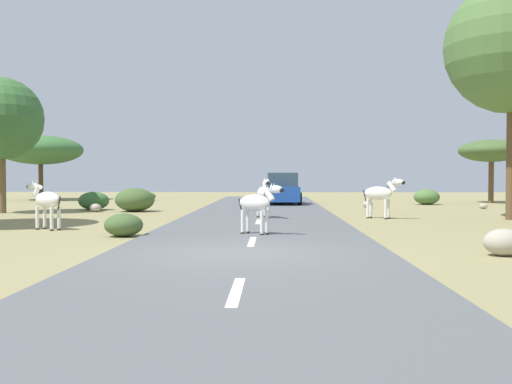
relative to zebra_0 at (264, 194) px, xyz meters
name	(u,v)px	position (x,y,z in m)	size (l,w,h in m)	color
ground_plane	(236,255)	(-0.40, -9.88, -0.95)	(90.00, 90.00, 0.00)	#8E8456
road	(249,254)	(-0.15, -9.88, -0.93)	(6.00, 64.00, 0.05)	#56595B
lane_markings	(246,260)	(-0.15, -10.88, -0.90)	(0.16, 56.00, 0.01)	silver
zebra_0	(264,194)	(0.00, 0.00, 0.00)	(0.62, 1.59, 1.51)	silver
zebra_1	(46,200)	(-6.51, -4.46, -0.06)	(1.43, 1.03, 1.50)	silver
zebra_2	(380,194)	(4.44, 0.38, -0.01)	(1.51, 1.10, 1.58)	silver
zebra_3	(257,204)	(-0.08, -6.09, -0.07)	(1.32, 0.98, 1.39)	silver
car_0	(282,190)	(0.87, 10.66, -0.10)	(2.06, 4.36, 1.74)	#1E479E
tree_1	(491,151)	(13.34, 13.13, 2.14)	(3.80, 3.80, 3.77)	brown
tree_4	(1,119)	(-11.46, 3.18, 3.15)	(3.58, 3.58, 5.91)	brown
tree_5	(41,150)	(-15.13, 16.46, 2.38)	(5.54, 5.54, 4.31)	#4C3823
bush_0	(124,225)	(-3.66, -6.34, -0.64)	(1.04, 0.94, 0.62)	#425B2D
bush_1	(94,201)	(-8.18, 5.54, -0.52)	(1.45, 1.30, 0.87)	#386633
bush_2	(135,200)	(-5.93, 4.37, -0.42)	(1.79, 1.61, 1.07)	#425B2D
bush_3	(149,196)	(-7.78, 15.92, -0.68)	(0.91, 0.82, 0.54)	#4C7038
bush_4	(427,197)	(9.00, 11.09, -0.52)	(1.44, 1.30, 0.87)	#4C7038
rock_0	(483,206)	(10.68, 6.95, -0.82)	(0.41, 0.31, 0.27)	#A89E8C
rock_1	(368,204)	(5.13, 7.54, -0.77)	(0.50, 0.41, 0.37)	#A89E8C
rock_2	(95,208)	(-7.63, 4.02, -0.77)	(0.53, 0.49, 0.37)	#A89E8C
rock_3	(504,242)	(5.07, -9.84, -0.67)	(0.83, 0.65, 0.56)	#A89E8C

